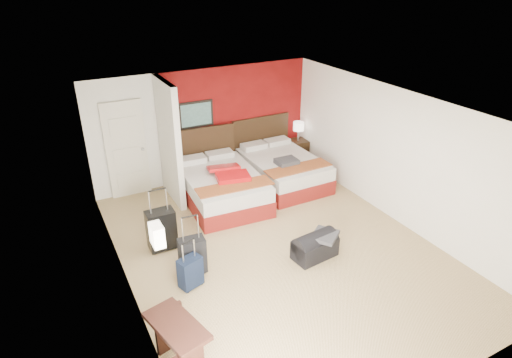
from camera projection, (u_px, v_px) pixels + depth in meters
ground at (278, 248)px, 7.53m from camera, size 6.50×6.50×0.00m
room_walls at (168, 168)px, 7.51m from camera, size 5.02×6.52×2.50m
red_accent_panel at (235, 121)px, 9.86m from camera, size 3.50×0.04×2.50m
partition_wall at (169, 143)px, 8.63m from camera, size 0.12×1.20×2.50m
entry_door at (126, 150)px, 8.89m from camera, size 0.82×0.06×2.05m
bed_left at (222, 188)px, 8.90m from camera, size 1.60×2.18×0.63m
bed_right at (283, 171)px, 9.68m from camera, size 1.43×2.04×0.61m
red_suitcase_open at (228, 173)px, 8.70m from camera, size 0.81×1.00×0.11m
jacket_bundle at (287, 162)px, 9.24m from camera, size 0.46×0.37×0.11m
nightstand at (297, 152)px, 10.67m from camera, size 0.46×0.46×0.60m
table_lamp at (298, 131)px, 10.44m from camera, size 0.34×0.34×0.46m
suitcase_black at (162, 231)px, 7.38m from camera, size 0.47×0.30×0.71m
suitcase_charcoal at (193, 257)px, 6.81m from camera, size 0.43×0.28×0.60m
suitcase_navy at (190, 274)px, 6.54m from camera, size 0.40×0.31×0.49m
duffel_bag at (315, 247)px, 7.24m from camera, size 0.78×0.48×0.38m
jacket_draped at (325, 235)px, 7.16m from camera, size 0.60×0.58×0.06m
desk at (179, 347)px, 5.14m from camera, size 0.63×0.94×0.72m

